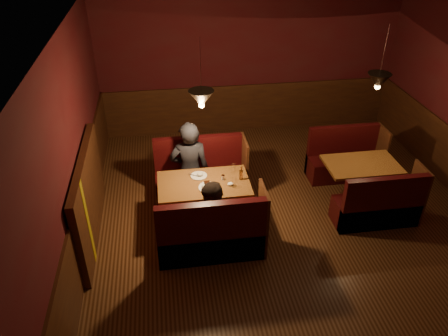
{
  "coord_description": "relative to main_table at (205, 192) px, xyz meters",
  "views": [
    {
      "loc": [
        -1.76,
        -4.84,
        4.31
      ],
      "look_at": [
        -0.97,
        0.45,
        0.95
      ],
      "focal_mm": 35.0,
      "sensor_mm": 36.0,
      "label": 1
    }
  ],
  "objects": [
    {
      "name": "second_bench_near",
      "position": [
        2.59,
        -0.43,
        -0.26
      ],
      "size": [
        1.29,
        0.48,
        0.92
      ],
      "color": "black",
      "rests_on": "ground"
    },
    {
      "name": "main_bench_far",
      "position": [
        0.02,
        0.77,
        -0.24
      ],
      "size": [
        1.48,
        0.53,
        1.01
      ],
      "color": "black",
      "rests_on": "ground"
    },
    {
      "name": "room",
      "position": [
        0.98,
        -0.4,
        0.49
      ],
      "size": [
        6.02,
        7.02,
        2.92
      ],
      "color": "#3C1D0C",
      "rests_on": "ground"
    },
    {
      "name": "main_table",
      "position": [
        0.0,
        0.0,
        0.0
      ],
      "size": [
        1.35,
        0.82,
        0.94
      ],
      "color": "#5D3213",
      "rests_on": "ground"
    },
    {
      "name": "diner_a",
      "position": [
        -0.17,
        0.65,
        0.32
      ],
      "size": [
        0.64,
        0.42,
        1.75
      ],
      "primitive_type": "imported",
      "rotation": [
        0.0,
        0.0,
        3.13
      ],
      "color": "black",
      "rests_on": "ground"
    },
    {
      "name": "diner_b",
      "position": [
        0.06,
        -0.66,
        0.17
      ],
      "size": [
        0.85,
        0.74,
        1.46
      ],
      "primitive_type": "imported",
      "rotation": [
        0.0,
        0.0,
        -0.31
      ],
      "color": "black",
      "rests_on": "ground"
    },
    {
      "name": "second_table",
      "position": [
        2.56,
        0.27,
        -0.07
      ],
      "size": [
        1.17,
        0.75,
        0.66
      ],
      "color": "#5D3213",
      "rests_on": "ground"
    },
    {
      "name": "main_bench_near",
      "position": [
        0.02,
        -0.77,
        -0.24
      ],
      "size": [
        1.48,
        0.53,
        1.01
      ],
      "color": "black",
      "rests_on": "ground"
    },
    {
      "name": "second_bench_far",
      "position": [
        2.59,
        0.96,
        -0.26
      ],
      "size": [
        1.29,
        0.48,
        0.92
      ],
      "color": "black",
      "rests_on": "ground"
    }
  ]
}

